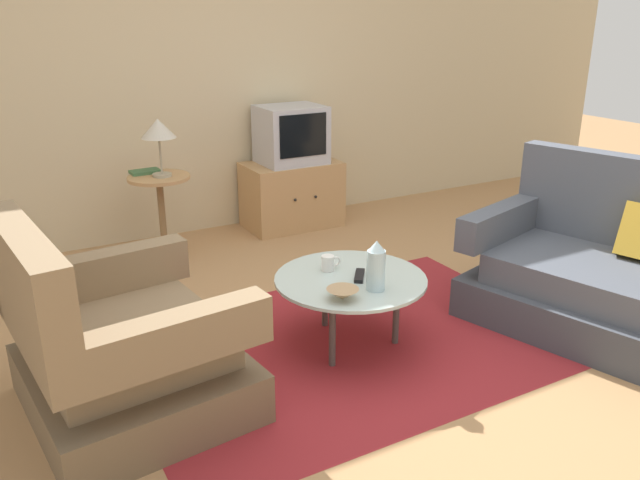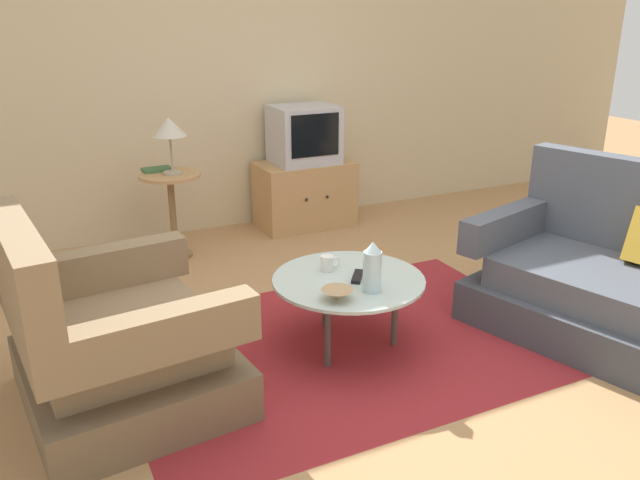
% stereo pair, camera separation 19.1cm
% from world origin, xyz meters
% --- Properties ---
extents(ground_plane, '(16.00, 16.00, 0.00)m').
position_xyz_m(ground_plane, '(0.00, 0.00, 0.00)').
color(ground_plane, '#AD7F51').
extents(back_wall, '(9.00, 0.12, 2.70)m').
position_xyz_m(back_wall, '(0.00, 2.56, 1.35)').
color(back_wall, '#CCB78E').
rests_on(back_wall, ground).
extents(area_rug, '(2.44, 1.70, 0.00)m').
position_xyz_m(area_rug, '(-0.10, 0.19, 0.00)').
color(area_rug, maroon).
rests_on(area_rug, ground).
extents(armchair, '(1.02, 1.09, 0.95)m').
position_xyz_m(armchair, '(-1.35, 0.16, 0.31)').
color(armchair, brown).
rests_on(armchair, ground).
extents(couch, '(1.32, 1.88, 0.97)m').
position_xyz_m(couch, '(1.35, -0.48, 0.31)').
color(couch, '#3E424B').
rests_on(couch, ground).
extents(coffee_table, '(0.83, 0.83, 0.40)m').
position_xyz_m(coffee_table, '(-0.10, 0.18, 0.37)').
color(coffee_table, '#B2C6C1').
rests_on(coffee_table, ground).
extents(side_table, '(0.45, 0.45, 0.65)m').
position_xyz_m(side_table, '(-0.63, 1.96, 0.46)').
color(side_table, tan).
rests_on(side_table, ground).
extents(tv_stand, '(0.80, 0.51, 0.56)m').
position_xyz_m(tv_stand, '(0.57, 2.22, 0.28)').
color(tv_stand, tan).
rests_on(tv_stand, ground).
extents(television, '(0.52, 0.45, 0.48)m').
position_xyz_m(television, '(0.57, 2.22, 0.80)').
color(television, '#B7B7BC').
rests_on(television, tv_stand).
extents(table_lamp, '(0.25, 0.25, 0.41)m').
position_xyz_m(table_lamp, '(-0.62, 1.94, 0.98)').
color(table_lamp, '#9E937A').
rests_on(table_lamp, side_table).
extents(vase, '(0.10, 0.10, 0.27)m').
position_xyz_m(vase, '(-0.07, -0.01, 0.53)').
color(vase, silver).
rests_on(vase, coffee_table).
extents(mug, '(0.12, 0.07, 0.09)m').
position_xyz_m(mug, '(-0.15, 0.33, 0.45)').
color(mug, white).
rests_on(mug, coffee_table).
extents(bowl, '(0.16, 0.16, 0.06)m').
position_xyz_m(bowl, '(-0.28, -0.03, 0.43)').
color(bowl, tan).
rests_on(bowl, coffee_table).
extents(tv_remote_dark, '(0.14, 0.16, 0.02)m').
position_xyz_m(tv_remote_dark, '(-0.06, 0.16, 0.41)').
color(tv_remote_dark, black).
rests_on(tv_remote_dark, coffee_table).
extents(book, '(0.22, 0.14, 0.02)m').
position_xyz_m(book, '(-0.70, 2.09, 0.66)').
color(book, '#3D663D').
rests_on(book, side_table).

